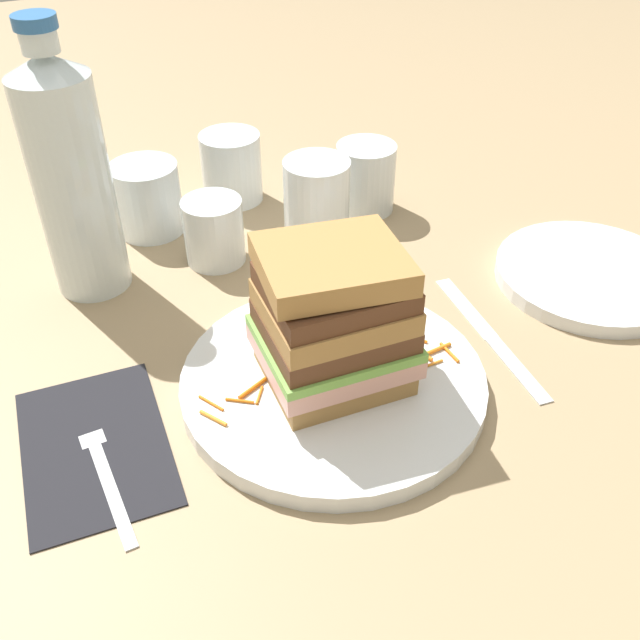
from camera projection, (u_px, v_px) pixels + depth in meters
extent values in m
plane|color=#9E8460|center=(346.00, 385.00, 0.64)|extent=(3.00, 3.00, 0.00)
cylinder|color=white|center=(333.00, 382.00, 0.63)|extent=(0.27, 0.27, 0.02)
cube|color=#A87A42|center=(333.00, 366.00, 0.62)|extent=(0.12, 0.10, 0.02)
cube|color=#E0A393|center=(334.00, 350.00, 0.61)|extent=(0.12, 0.11, 0.02)
cube|color=#7AB74C|center=(334.00, 338.00, 0.60)|extent=(0.12, 0.11, 0.01)
cube|color=#56331E|center=(334.00, 325.00, 0.59)|extent=(0.12, 0.10, 0.02)
cube|color=#A87A42|center=(334.00, 307.00, 0.58)|extent=(0.12, 0.10, 0.02)
cube|color=#56331E|center=(335.00, 287.00, 0.57)|extent=(0.11, 0.10, 0.02)
cube|color=#A87A42|center=(332.00, 264.00, 0.56)|extent=(0.12, 0.11, 0.03)
cylinder|color=orange|center=(211.00, 403.00, 0.60)|extent=(0.02, 0.02, 0.00)
cylinder|color=orange|center=(259.00, 394.00, 0.61)|extent=(0.01, 0.02, 0.00)
cylinder|color=orange|center=(239.00, 399.00, 0.60)|extent=(0.02, 0.02, 0.00)
cylinder|color=orange|center=(213.00, 418.00, 0.58)|extent=(0.02, 0.02, 0.00)
cylinder|color=orange|center=(253.00, 388.00, 0.61)|extent=(0.03, 0.02, 0.00)
cylinder|color=orange|center=(413.00, 338.00, 0.67)|extent=(0.02, 0.02, 0.00)
cylinder|color=orange|center=(414.00, 345.00, 0.66)|extent=(0.01, 0.02, 0.00)
cylinder|color=orange|center=(449.00, 352.00, 0.65)|extent=(0.00, 0.03, 0.00)
cylinder|color=orange|center=(423.00, 354.00, 0.65)|extent=(0.01, 0.02, 0.00)
cylinder|color=orange|center=(403.00, 343.00, 0.66)|extent=(0.01, 0.03, 0.00)
cylinder|color=orange|center=(433.00, 364.00, 0.64)|extent=(0.02, 0.00, 0.00)
cylinder|color=orange|center=(436.00, 350.00, 0.65)|extent=(0.03, 0.01, 0.00)
cylinder|color=orange|center=(416.00, 354.00, 0.65)|extent=(0.01, 0.02, 0.00)
cube|color=black|center=(95.00, 445.00, 0.58)|extent=(0.12, 0.18, 0.00)
cube|color=silver|center=(111.00, 491.00, 0.54)|extent=(0.02, 0.11, 0.00)
cube|color=silver|center=(92.00, 436.00, 0.59)|extent=(0.02, 0.02, 0.00)
cylinder|color=silver|center=(94.00, 412.00, 0.61)|extent=(0.01, 0.04, 0.00)
cylinder|color=silver|center=(87.00, 414.00, 0.61)|extent=(0.01, 0.04, 0.00)
cylinder|color=silver|center=(80.00, 416.00, 0.61)|extent=(0.01, 0.04, 0.00)
cylinder|color=silver|center=(74.00, 418.00, 0.61)|extent=(0.01, 0.04, 0.00)
cube|color=silver|center=(518.00, 368.00, 0.66)|extent=(0.02, 0.10, 0.00)
cube|color=silver|center=(466.00, 307.00, 0.73)|extent=(0.02, 0.11, 0.00)
cylinder|color=white|center=(317.00, 204.00, 0.80)|extent=(0.07, 0.07, 0.10)
cylinder|color=orange|center=(317.00, 214.00, 0.81)|extent=(0.07, 0.07, 0.08)
cylinder|color=silver|center=(74.00, 189.00, 0.70)|extent=(0.08, 0.08, 0.22)
cone|color=silver|center=(45.00, 64.00, 0.63)|extent=(0.08, 0.08, 0.02)
cylinder|color=silver|center=(39.00, 41.00, 0.61)|extent=(0.03, 0.03, 0.02)
cylinder|color=#2D66A8|center=(34.00, 21.00, 0.60)|extent=(0.04, 0.04, 0.01)
cylinder|color=silver|center=(214.00, 231.00, 0.78)|extent=(0.07, 0.07, 0.07)
cylinder|color=silver|center=(232.00, 168.00, 0.89)|extent=(0.08, 0.08, 0.09)
cylinder|color=silver|center=(147.00, 198.00, 0.83)|extent=(0.08, 0.08, 0.08)
cylinder|color=silver|center=(365.00, 178.00, 0.87)|extent=(0.07, 0.07, 0.08)
cylinder|color=white|center=(590.00, 275.00, 0.77)|extent=(0.20, 0.20, 0.02)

